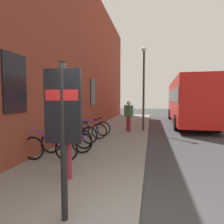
{
  "coord_description": "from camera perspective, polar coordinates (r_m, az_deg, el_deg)",
  "views": [
    {
      "loc": [
        -2.56,
        -0.16,
        1.98
      ],
      "look_at": [
        4.61,
        1.33,
        1.47
      ],
      "focal_mm": 30.55,
      "sensor_mm": 36.0,
      "label": 1
    }
  ],
  "objects": [
    {
      "name": "street_lamp",
      "position": [
        11.34,
        9.47,
        9.13
      ],
      "size": [
        0.28,
        0.28,
        4.83
      ],
      "color": "#333338",
      "rests_on": "sidewalk_pavement"
    },
    {
      "name": "bicycle_far_end",
      "position": [
        8.87,
        -7.2,
        -5.58
      ],
      "size": [
        0.61,
        1.73,
        0.97
      ],
      "color": "black",
      "rests_on": "sidewalk_pavement"
    },
    {
      "name": "pedestrian_near_bus",
      "position": [
        10.85,
        4.99,
        -0.26
      ],
      "size": [
        0.5,
        0.54,
        1.73
      ],
      "color": "maroon",
      "rests_on": "sidewalk_pavement"
    },
    {
      "name": "bicycle_beside_lamp",
      "position": [
        7.44,
        -12.11,
        -7.5
      ],
      "size": [
        0.48,
        1.76,
        0.97
      ],
      "color": "black",
      "rests_on": "sidewalk_pavement"
    },
    {
      "name": "sidewalk_pavement",
      "position": [
        10.9,
        1.46,
        -6.15
      ],
      "size": [
        24.0,
        3.5,
        0.12
      ],
      "primitive_type": "cube",
      "color": "gray",
      "rests_on": "ground"
    },
    {
      "name": "bicycle_mid_rack",
      "position": [
        8.15,
        -10.18,
        -6.46
      ],
      "size": [
        0.48,
        1.77,
        0.97
      ],
      "color": "black",
      "rests_on": "sidewalk_pavement"
    },
    {
      "name": "bicycle_under_window",
      "position": [
        6.1,
        -18.1,
        -10.17
      ],
      "size": [
        0.48,
        1.77,
        0.97
      ],
      "color": "black",
      "rests_on": "sidewalk_pavement"
    },
    {
      "name": "bicycle_by_door",
      "position": [
        6.75,
        -13.37,
        -8.71
      ],
      "size": [
        0.54,
        1.75,
        0.97
      ],
      "color": "black",
      "rests_on": "sidewalk_pavement"
    },
    {
      "name": "station_facade",
      "position": [
        12.48,
        -7.32,
        15.76
      ],
      "size": [
        22.0,
        0.65,
        9.07
      ],
      "color": "brown",
      "rests_on": "ground"
    },
    {
      "name": "ground",
      "position": [
        8.83,
        17.09,
        -9.15
      ],
      "size": [
        60.0,
        60.0,
        0.0
      ],
      "primitive_type": "plane",
      "color": "#38383A"
    },
    {
      "name": "pedestrian_crossing_street",
      "position": [
        4.6,
        -13.09,
        -6.05
      ],
      "size": [
        0.56,
        0.5,
        1.75
      ],
      "color": "maroon",
      "rests_on": "sidewalk_pavement"
    },
    {
      "name": "transit_info_sign",
      "position": [
        2.92,
        -14.44,
        -1.29
      ],
      "size": [
        0.14,
        0.56,
        2.4
      ],
      "color": "black",
      "rests_on": "sidewalk_pavement"
    },
    {
      "name": "bicycle_leaning_wall",
      "position": [
        9.61,
        -5.72,
        -4.83
      ],
      "size": [
        0.5,
        1.76,
        0.97
      ],
      "color": "black",
      "rests_on": "sidewalk_pavement"
    },
    {
      "name": "city_bus",
      "position": [
        15.93,
        22.04,
        3.49
      ],
      "size": [
        10.58,
        2.93,
        3.35
      ],
      "color": "red",
      "rests_on": "ground"
    }
  ]
}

